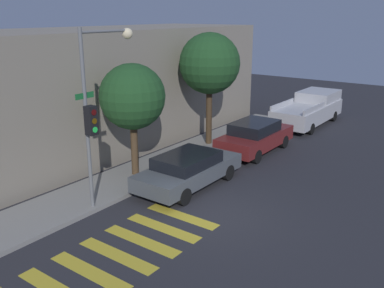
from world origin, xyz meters
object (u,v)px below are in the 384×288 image
sedan_middle (255,136)px  tree_midblock (210,64)px  sedan_near_corner (189,169)px  pickup_truck (310,109)px  tree_near_corner (132,97)px  traffic_light_pole (98,98)px

sedan_middle → tree_midblock: tree_midblock is taller
tree_midblock → sedan_middle: bearing=-78.3°
sedan_near_corner → sedan_middle: size_ratio=1.03×
sedan_near_corner → pickup_truck: (11.67, -0.00, 0.20)m
sedan_middle → tree_near_corner: (-5.58, 2.26, 2.42)m
traffic_light_pole → pickup_truck: bearing=-5.0°
traffic_light_pole → pickup_truck: size_ratio=1.00×
sedan_middle → pickup_truck: 6.56m
sedan_near_corner → tree_midblock: size_ratio=0.84×
sedan_middle → pickup_truck: size_ratio=0.76×
pickup_truck → tree_near_corner: size_ratio=1.30×
traffic_light_pole → tree_near_corner: size_ratio=1.30×
traffic_light_pole → pickup_truck: (14.66, -1.27, -2.78)m
traffic_light_pole → tree_midblock: 7.70m
traffic_light_pole → sedan_near_corner: (2.98, -1.27, -2.98)m
tree_midblock → tree_near_corner: bearing=180.0°
traffic_light_pole → sedan_near_corner: 4.40m
sedan_middle → tree_midblock: 3.93m
pickup_truck → tree_near_corner: tree_near_corner is taller
tree_near_corner → sedan_middle: bearing=-22.0°
sedan_middle → tree_midblock: size_ratio=0.82×
sedan_near_corner → tree_near_corner: 3.40m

